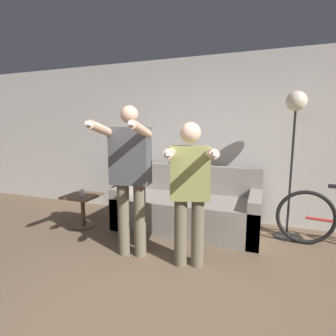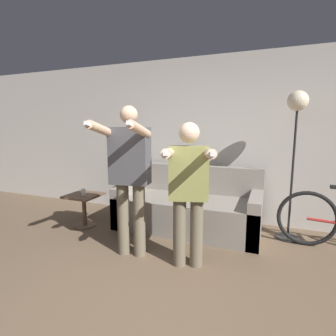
{
  "view_description": "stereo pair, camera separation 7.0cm",
  "coord_description": "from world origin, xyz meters",
  "views": [
    {
      "loc": [
        0.87,
        -1.49,
        1.5
      ],
      "look_at": [
        -0.27,
        1.61,
        0.99
      ],
      "focal_mm": 28.0,
      "sensor_mm": 36.0,
      "label": 1
    },
    {
      "loc": [
        0.94,
        -1.47,
        1.5
      ],
      "look_at": [
        -0.27,
        1.61,
        0.99
      ],
      "focal_mm": 28.0,
      "sensor_mm": 36.0,
      "label": 2
    }
  ],
  "objects": [
    {
      "name": "side_table",
      "position": [
        -1.66,
        1.65,
        0.36
      ],
      "size": [
        0.47,
        0.47,
        0.49
      ],
      "color": "brown",
      "rests_on": "ground_plane"
    },
    {
      "name": "cup",
      "position": [
        -1.62,
        1.61,
        0.54
      ],
      "size": [
        0.06,
        0.06,
        0.1
      ],
      "color": "white",
      "rests_on": "side_table"
    },
    {
      "name": "wall_back",
      "position": [
        0.0,
        2.73,
        1.3
      ],
      "size": [
        10.0,
        0.05,
        2.6
      ],
      "color": "beige",
      "rests_on": "ground_plane"
    },
    {
      "name": "couch",
      "position": [
        -0.16,
        2.15,
        0.29
      ],
      "size": [
        2.08,
        0.91,
        0.9
      ],
      "color": "gray",
      "rests_on": "ground_plane"
    },
    {
      "name": "person_right",
      "position": [
        0.16,
        1.1,
        0.89
      ],
      "size": [
        0.6,
        0.76,
        1.55
      ],
      "rotation": [
        0.0,
        0.0,
        0.29
      ],
      "color": "#6B604C",
      "rests_on": "ground_plane"
    },
    {
      "name": "floor_lamp",
      "position": [
        1.23,
        2.29,
        1.57
      ],
      "size": [
        0.32,
        0.32,
        1.96
      ],
      "color": "black",
      "rests_on": "ground_plane"
    },
    {
      "name": "person_left",
      "position": [
        -0.54,
        1.1,
        1.01
      ],
      "size": [
        0.57,
        0.72,
        1.74
      ],
      "rotation": [
        0.0,
        0.0,
        0.13
      ],
      "color": "#6B604C",
      "rests_on": "ground_plane"
    },
    {
      "name": "ground_plane",
      "position": [
        0.0,
        0.0,
        0.0
      ],
      "size": [
        16.0,
        16.0,
        0.0
      ],
      "primitive_type": "plane",
      "color": "brown"
    },
    {
      "name": "cat",
      "position": [
        -0.26,
        2.49,
        0.99
      ],
      "size": [
        0.52,
        0.12,
        0.2
      ],
      "color": "#3D3833",
      "rests_on": "couch"
    }
  ]
}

